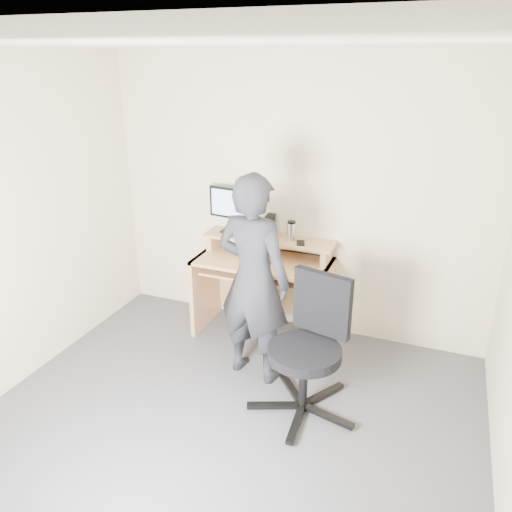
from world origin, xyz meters
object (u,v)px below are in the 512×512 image
Objects in this scene: office_chair at (310,342)px; person at (253,280)px; monitor at (231,206)px; desk at (266,277)px.

office_chair is 0.60× the size of person.
monitor is at bearing -46.28° from person.
monitor is 0.44× the size of office_chair.
person is (0.52, -0.77, -0.32)m from monitor.
monitor reaches higher than desk.
desk is at bearing -5.44° from monitor.
person reaches higher than monitor.
office_chair is at bearing -36.52° from monitor.
desk is 1.20× the size of office_chair.
desk is 0.71× the size of person.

